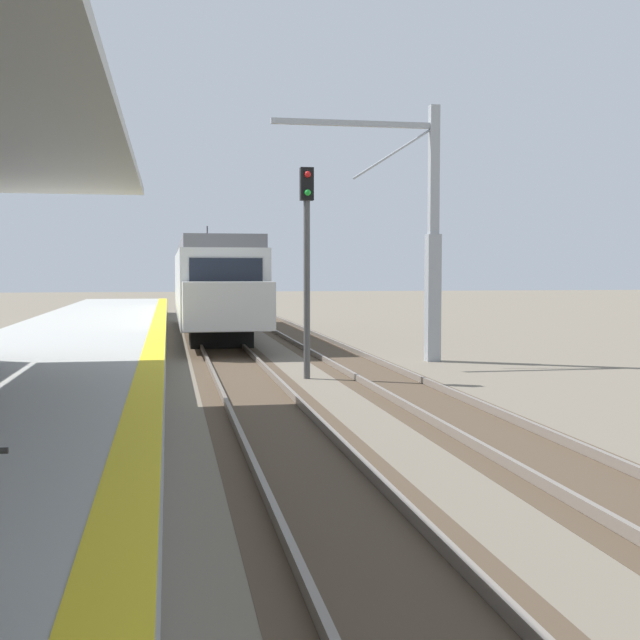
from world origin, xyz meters
TOP-DOWN VIEW (x-y plane):
  - station_platform at (-2.50, 16.00)m, footprint 5.00×80.00m
  - track_pair_nearest_platform at (1.90, 20.00)m, footprint 2.34×120.00m
  - track_pair_middle at (5.30, 20.00)m, footprint 2.34×120.00m
  - approaching_train at (1.90, 36.78)m, footprint 2.93×19.60m
  - rail_signal_post at (3.45, 21.85)m, footprint 0.32×0.34m
  - catenary_pylon_far_side at (7.48, 25.18)m, footprint 5.00×0.40m

SIDE VIEW (x-z plane):
  - track_pair_nearest_platform at x=1.90m, z-range -0.03..0.13m
  - track_pair_middle at x=5.30m, z-range -0.03..0.13m
  - station_platform at x=-2.50m, z-range 0.00..0.90m
  - approaching_train at x=1.90m, z-range -0.20..4.56m
  - rail_signal_post at x=3.45m, z-range 0.59..5.79m
  - catenary_pylon_far_side at x=7.48m, z-range -0.15..7.35m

